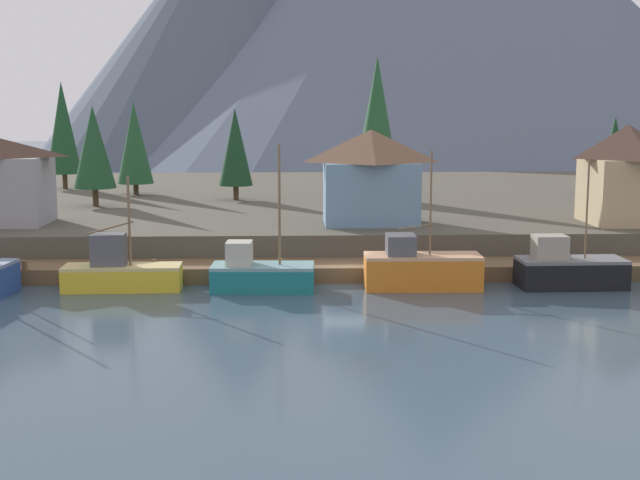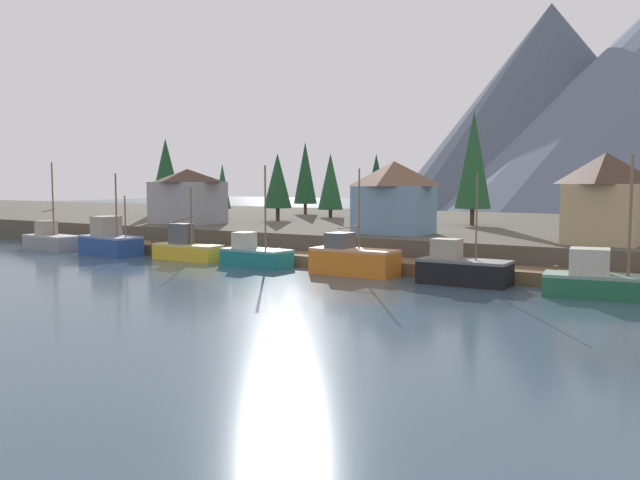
{
  "view_description": "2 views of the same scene",
  "coord_description": "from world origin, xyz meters",
  "px_view_note": "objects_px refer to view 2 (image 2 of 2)",
  "views": [
    {
      "loc": [
        -3.58,
        -54.68,
        11.25
      ],
      "look_at": [
        -1.48,
        1.1,
        2.64
      ],
      "focal_mm": 49.57,
      "sensor_mm": 36.0,
      "label": 1
    },
    {
      "loc": [
        31.34,
        -48.08,
        7.45
      ],
      "look_at": [
        -0.51,
        1.52,
        2.35
      ],
      "focal_mm": 37.75,
      "sensor_mm": 36.0,
      "label": 2
    }
  ],
  "objects_px": {
    "house_blue": "(394,197)",
    "conifer_back_left": "(376,182)",
    "conifer_mid_right": "(330,181)",
    "conifer_far_right": "(278,181)",
    "fishing_boat_grey": "(52,240)",
    "conifer_far_left": "(166,172)",
    "house_grey": "(188,196)",
    "conifer_back_right": "(222,187)",
    "fishing_boat_teal": "(255,255)",
    "fishing_boat_green": "(599,280)",
    "house_tan": "(605,197)",
    "conifer_near_left": "(473,160)",
    "fishing_boat_yellow": "(187,249)",
    "fishing_boat_orange": "(353,259)",
    "fishing_boat_black": "(462,269)",
    "conifer_near_right": "(305,173)",
    "fishing_boat_blue": "(110,241)"
  },
  "relations": [
    {
      "from": "fishing_boat_green",
      "to": "conifer_near_right",
      "type": "height_order",
      "value": "conifer_near_right"
    },
    {
      "from": "fishing_boat_grey",
      "to": "conifer_near_left",
      "type": "height_order",
      "value": "conifer_near_left"
    },
    {
      "from": "fishing_boat_grey",
      "to": "conifer_far_left",
      "type": "height_order",
      "value": "conifer_far_left"
    },
    {
      "from": "fishing_boat_orange",
      "to": "house_blue",
      "type": "xyz_separation_m",
      "value": [
        -2.03,
        11.32,
        4.8
      ]
    },
    {
      "from": "house_tan",
      "to": "conifer_far_right",
      "type": "height_order",
      "value": "conifer_far_right"
    },
    {
      "from": "fishing_boat_blue",
      "to": "conifer_far_right",
      "type": "xyz_separation_m",
      "value": [
        3.58,
        24.13,
        6.22
      ]
    },
    {
      "from": "conifer_mid_right",
      "to": "conifer_far_left",
      "type": "height_order",
      "value": "conifer_far_left"
    },
    {
      "from": "fishing_boat_blue",
      "to": "fishing_boat_yellow",
      "type": "height_order",
      "value": "fishing_boat_blue"
    },
    {
      "from": "fishing_boat_yellow",
      "to": "house_grey",
      "type": "relative_size",
      "value": 0.87
    },
    {
      "from": "fishing_boat_black",
      "to": "conifer_near_right",
      "type": "height_order",
      "value": "conifer_near_right"
    },
    {
      "from": "conifer_mid_right",
      "to": "conifer_back_left",
      "type": "bearing_deg",
      "value": -28.1
    },
    {
      "from": "fishing_boat_black",
      "to": "conifer_far_left",
      "type": "distance_m",
      "value": 60.88
    },
    {
      "from": "fishing_boat_teal",
      "to": "fishing_boat_green",
      "type": "bearing_deg",
      "value": 1.64
    },
    {
      "from": "house_blue",
      "to": "conifer_back_left",
      "type": "height_order",
      "value": "conifer_back_left"
    },
    {
      "from": "conifer_mid_right",
      "to": "conifer_far_left",
      "type": "xyz_separation_m",
      "value": [
        -22.93,
        -8.92,
        1.34
      ]
    },
    {
      "from": "fishing_boat_green",
      "to": "house_tan",
      "type": "relative_size",
      "value": 1.26
    },
    {
      "from": "fishing_boat_orange",
      "to": "house_tan",
      "type": "bearing_deg",
      "value": 34.51
    },
    {
      "from": "fishing_boat_yellow",
      "to": "conifer_mid_right",
      "type": "relative_size",
      "value": 0.8
    },
    {
      "from": "fishing_boat_teal",
      "to": "conifer_far_right",
      "type": "height_order",
      "value": "conifer_far_right"
    },
    {
      "from": "conifer_back_left",
      "to": "conifer_near_left",
      "type": "bearing_deg",
      "value": -4.2
    },
    {
      "from": "conifer_near_left",
      "to": "conifer_back_right",
      "type": "xyz_separation_m",
      "value": [
        -33.48,
        -4.38,
        -3.14
      ]
    },
    {
      "from": "conifer_mid_right",
      "to": "conifer_far_right",
      "type": "height_order",
      "value": "conifer_mid_right"
    },
    {
      "from": "house_tan",
      "to": "conifer_near_left",
      "type": "distance_m",
      "value": 23.7
    },
    {
      "from": "fishing_boat_yellow",
      "to": "fishing_boat_teal",
      "type": "bearing_deg",
      "value": -3.46
    },
    {
      "from": "conifer_back_right",
      "to": "conifer_far_right",
      "type": "relative_size",
      "value": 0.85
    },
    {
      "from": "fishing_boat_teal",
      "to": "conifer_back_left",
      "type": "xyz_separation_m",
      "value": [
        -3.03,
        28.32,
        6.38
      ]
    },
    {
      "from": "fishing_boat_orange",
      "to": "house_grey",
      "type": "xyz_separation_m",
      "value": [
        -29.79,
        12.32,
        4.56
      ]
    },
    {
      "from": "fishing_boat_yellow",
      "to": "conifer_back_left",
      "type": "distance_m",
      "value": 29.21
    },
    {
      "from": "conifer_near_right",
      "to": "conifer_far_left",
      "type": "distance_m",
      "value": 20.94
    },
    {
      "from": "conifer_near_left",
      "to": "conifer_back_left",
      "type": "relative_size",
      "value": 1.54
    },
    {
      "from": "house_grey",
      "to": "conifer_far_left",
      "type": "height_order",
      "value": "conifer_far_left"
    },
    {
      "from": "house_grey",
      "to": "conifer_far_left",
      "type": "xyz_separation_m",
      "value": [
        -16.1,
        12.33,
        3.06
      ]
    },
    {
      "from": "conifer_mid_right",
      "to": "house_tan",
      "type": "bearing_deg",
      "value": -29.56
    },
    {
      "from": "fishing_boat_grey",
      "to": "house_blue",
      "type": "distance_m",
      "value": 38.27
    },
    {
      "from": "fishing_boat_yellow",
      "to": "house_blue",
      "type": "bearing_deg",
      "value": 32.96
    },
    {
      "from": "conifer_back_left",
      "to": "fishing_boat_orange",
      "type": "bearing_deg",
      "value": -65.44
    },
    {
      "from": "fishing_boat_green",
      "to": "house_blue",
      "type": "bearing_deg",
      "value": 140.65
    },
    {
      "from": "fishing_boat_orange",
      "to": "conifer_back_right",
      "type": "bearing_deg",
      "value": 147.02
    },
    {
      "from": "fishing_boat_black",
      "to": "conifer_far_right",
      "type": "bearing_deg",
      "value": 144.26
    },
    {
      "from": "conifer_near_right",
      "to": "fishing_boat_teal",
      "type": "bearing_deg",
      "value": -61.66
    },
    {
      "from": "fishing_boat_blue",
      "to": "conifer_back_right",
      "type": "distance_m",
      "value": 24.63
    },
    {
      "from": "conifer_near_left",
      "to": "conifer_near_right",
      "type": "distance_m",
      "value": 33.74
    },
    {
      "from": "fishing_boat_yellow",
      "to": "fishing_boat_black",
      "type": "distance_m",
      "value": 27.62
    },
    {
      "from": "house_blue",
      "to": "conifer_far_right",
      "type": "distance_m",
      "value": 25.83
    },
    {
      "from": "conifer_back_left",
      "to": "conifer_far_right",
      "type": "distance_m",
      "value": 12.74
    },
    {
      "from": "conifer_near_left",
      "to": "conifer_far_right",
      "type": "xyz_separation_m",
      "value": [
        -24.75,
        -3.71,
        -2.36
      ]
    },
    {
      "from": "fishing_boat_teal",
      "to": "conifer_near_right",
      "type": "xyz_separation_m",
      "value": [
        -21.48,
        39.83,
        7.83
      ]
    },
    {
      "from": "conifer_back_right",
      "to": "fishing_boat_teal",
      "type": "bearing_deg",
      "value": -44.24
    },
    {
      "from": "fishing_boat_yellow",
      "to": "conifer_near_left",
      "type": "relative_size",
      "value": 0.55
    },
    {
      "from": "house_tan",
      "to": "conifer_far_right",
      "type": "bearing_deg",
      "value": 163.23
    }
  ]
}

